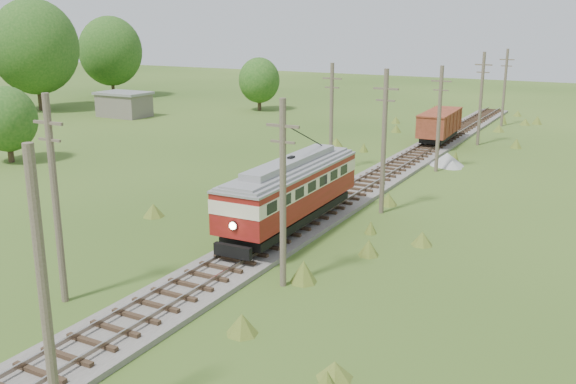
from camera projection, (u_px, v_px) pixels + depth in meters
The scene contains 17 objects.
railbed_main at pixel (353, 193), 44.51m from camera, with size 3.60×96.00×0.57m.
streetcar at pixel (291, 188), 36.15m from camera, with size 3.20×12.60×5.73m.
gondola at pixel (440, 124), 62.18m from camera, with size 3.01×8.29×2.72m.
gravel_pile at pixel (448, 160), 53.51m from camera, with size 2.93×3.11×1.07m.
utility_pole_r_1 at pixel (45, 302), 17.39m from camera, with size 0.30×0.30×8.80m.
utility_pole_r_2 at pixel (283, 193), 28.32m from camera, with size 1.60×0.30×8.60m.
utility_pole_r_3 at pixel (384, 141), 39.34m from camera, with size 1.60×0.30×9.00m.
utility_pole_r_4 at pixel (439, 118), 50.54m from camera, with size 1.60×0.30×8.40m.
utility_pole_r_5 at pixel (481, 98), 61.32m from camera, with size 1.60×0.30×8.90m.
utility_pole_r_6 at pixel (505, 87), 72.46m from camera, with size 1.60×0.30×8.70m.
utility_pole_l_a at pixel (55, 199), 26.63m from camera, with size 1.60×0.30×9.00m.
utility_pole_l_b at pixel (331, 117), 50.58m from camera, with size 1.60×0.30×8.60m.
tree_left_4 at pixel (35, 47), 84.26m from camera, with size 11.34×11.34×14.61m.
tree_left_5 at pixel (110, 51), 99.08m from camera, with size 9.66×9.66×12.44m.
tree_mid_a at pixel (259, 80), 85.28m from camera, with size 5.46×5.46×7.03m.
tree_mid_c at pixel (7, 119), 54.04m from camera, with size 5.04×5.04×6.49m.
shed at pixel (124, 104), 80.42m from camera, with size 6.40×4.40×3.10m.
Camera 1 is at (16.55, -5.91, 11.81)m, focal length 40.00 mm.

